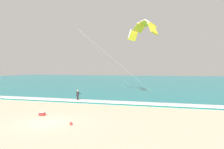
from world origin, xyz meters
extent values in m
plane|color=beige|center=(0.00, 0.00, 0.00)|extent=(200.00, 200.00, 0.00)
cube|color=teal|center=(0.00, 70.52, 0.10)|extent=(200.00, 120.00, 0.20)
cube|color=white|center=(0.00, 11.52, 0.22)|extent=(200.00, 2.36, 0.04)
ellipsoid|color=#239EC6|center=(-2.60, 11.99, 0.03)|extent=(0.89, 1.47, 0.05)
cube|color=black|center=(-2.60, 12.23, 0.07)|extent=(0.17, 0.11, 0.04)
cube|color=black|center=(-2.60, 11.76, 0.07)|extent=(0.17, 0.11, 0.04)
cylinder|color=#232328|center=(-2.70, 12.03, 0.42)|extent=(0.14, 0.14, 0.84)
cylinder|color=#232328|center=(-2.51, 11.96, 0.42)|extent=(0.14, 0.14, 0.84)
cube|color=#232328|center=(-2.60, 11.99, 1.14)|extent=(0.39, 0.30, 0.60)
sphere|color=beige|center=(-2.60, 11.99, 1.58)|extent=(0.22, 0.22, 0.22)
cylinder|color=#232328|center=(-2.72, 12.20, 1.19)|extent=(0.26, 0.51, 0.22)
cylinder|color=#232328|center=(-2.38, 12.08, 1.19)|extent=(0.26, 0.51, 0.22)
cylinder|color=black|center=(-2.47, 12.35, 1.19)|extent=(0.53, 0.22, 0.04)
cube|color=#3F3F42|center=(-2.56, 12.10, 0.92)|extent=(0.14, 0.12, 0.10)
cube|color=yellow|center=(7.91, 15.78, 10.73)|extent=(1.58, 2.11, 1.94)
cube|color=white|center=(7.45, 15.43, 11.06)|extent=(0.84, 1.03, 1.54)
cube|color=yellow|center=(7.44, 17.25, 11.90)|extent=(2.00, 2.32, 1.55)
cube|color=white|center=(6.98, 16.91, 12.23)|extent=(1.16, 1.39, 1.01)
cube|color=yellow|center=(6.45, 18.87, 12.32)|extent=(2.23, 2.30, 0.81)
cube|color=white|center=(5.99, 18.52, 12.65)|extent=(1.26, 1.53, 0.24)
cube|color=yellow|center=(5.16, 20.25, 11.90)|extent=(2.22, 2.00, 1.55)
cube|color=white|center=(4.71, 19.91, 12.23)|extent=(1.13, 1.40, 1.01)
cube|color=yellow|center=(3.87, 21.10, 10.73)|extent=(2.02, 1.44, 1.94)
cube|color=white|center=(3.41, 20.75, 11.06)|extent=(0.83, 0.99, 1.54)
cylinder|color=#B2B2B7|center=(2.59, 14.07, 5.96)|extent=(10.66, 3.45, 9.54)
cylinder|color=#B2B2B7|center=(0.57, 16.73, 5.96)|extent=(6.63, 8.77, 9.54)
cube|color=red|center=(-2.00, 2.33, 0.17)|extent=(0.56, 0.36, 0.34)
cube|color=white|center=(-2.00, 2.33, 0.37)|extent=(0.58, 0.38, 0.06)
sphere|color=red|center=(2.50, -0.11, 0.13)|extent=(0.25, 0.25, 0.25)
camera|label=1|loc=(10.70, -16.14, 4.75)|focal=33.67mm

